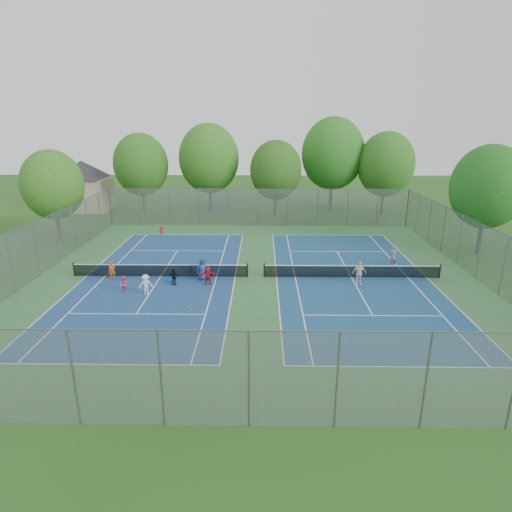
{
  "coord_description": "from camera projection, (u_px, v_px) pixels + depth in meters",
  "views": [
    {
      "loc": [
        0.46,
        -29.39,
        11.04
      ],
      "look_at": [
        0.0,
        1.0,
        1.3
      ],
      "focal_mm": 30.0,
      "sensor_mm": 36.0,
      "label": 1
    }
  ],
  "objects": [
    {
      "name": "tennis_ball_4",
      "position": [
        190.0,
        310.0,
        25.83
      ],
      "size": [
        0.07,
        0.07,
        0.07
      ],
      "primitive_type": "sphere",
      "color": "#BAE334",
      "rests_on": "ground"
    },
    {
      "name": "child_far_baseline",
      "position": [
        161.0,
        231.0,
        42.22
      ],
      "size": [
        0.67,
        0.41,
        1.01
      ],
      "primitive_type": "imported",
      "rotation": [
        0.0,
        0.0,
        3.1
      ],
      "color": "#A9181F",
      "rests_on": "ground"
    },
    {
      "name": "fence_west",
      "position": [
        35.0,
        250.0,
        30.98
      ],
      "size": [
        0.1,
        32.0,
        4.0
      ],
      "primitive_type": "cube",
      "rotation": [
        0.0,
        0.0,
        1.57
      ],
      "color": "gray",
      "rests_on": "ground"
    },
    {
      "name": "tree_side_w",
      "position": [
        53.0,
        185.0,
        39.56
      ],
      "size": [
        5.6,
        5.6,
        8.47
      ],
      "color": "#443326",
      "rests_on": "ground"
    },
    {
      "name": "net_right",
      "position": [
        352.0,
        272.0,
        31.12
      ],
      "size": [
        12.87,
        0.1,
        0.91
      ],
      "primitive_type": "cube",
      "color": "black",
      "rests_on": "ground"
    },
    {
      "name": "teen_court_b",
      "position": [
        359.0,
        273.0,
        29.73
      ],
      "size": [
        1.04,
        0.55,
        1.68
      ],
      "primitive_type": "imported",
      "rotation": [
        0.0,
        0.0,
        0.14
      ],
      "color": "white",
      "rests_on": "ground"
    },
    {
      "name": "tree_nw",
      "position": [
        141.0,
        165.0,
        50.71
      ],
      "size": [
        6.4,
        6.4,
        9.58
      ],
      "color": "#443326",
      "rests_on": "ground"
    },
    {
      "name": "court_right",
      "position": [
        351.0,
        277.0,
        31.26
      ],
      "size": [
        10.97,
        23.77,
        0.01
      ],
      "primitive_type": "cube",
      "color": "navy",
      "rests_on": "court_pad"
    },
    {
      "name": "court_pad",
      "position": [
        256.0,
        277.0,
        31.36
      ],
      "size": [
        32.0,
        32.0,
        0.01
      ],
      "primitive_type": "cube",
      "color": "#326A37",
      "rests_on": "ground"
    },
    {
      "name": "tree_nr",
      "position": [
        333.0,
        154.0,
        51.94
      ],
      "size": [
        7.6,
        7.6,
        11.42
      ],
      "color": "#443326",
      "rests_on": "ground"
    },
    {
      "name": "tree_side_e",
      "position": [
        488.0,
        187.0,
        35.05
      ],
      "size": [
        6.0,
        6.0,
        9.2
      ],
      "color": "#443326",
      "rests_on": "ground"
    },
    {
      "name": "fence_south",
      "position": [
        249.0,
        380.0,
        15.52
      ],
      "size": [
        32.0,
        0.1,
        4.0
      ],
      "primitive_type": "cube",
      "color": "gray",
      "rests_on": "ground"
    },
    {
      "name": "net_left",
      "position": [
        160.0,
        271.0,
        31.32
      ],
      "size": [
        12.87,
        0.1,
        0.91
      ],
      "primitive_type": "cube",
      "color": "black",
      "rests_on": "ground"
    },
    {
      "name": "student_c",
      "position": [
        146.0,
        285.0,
        28.03
      ],
      "size": [
        1.0,
        0.71,
        1.4
      ],
      "primitive_type": "imported",
      "rotation": [
        0.0,
        0.0,
        0.23
      ],
      "color": "white",
      "rests_on": "ground"
    },
    {
      "name": "tennis_ball_1",
      "position": [
        108.0,
        281.0,
        30.53
      ],
      "size": [
        0.07,
        0.07,
        0.07
      ],
      "primitive_type": "sphere",
      "color": "#CAD331",
      "rests_on": "ground"
    },
    {
      "name": "tennis_ball_7",
      "position": [
        130.0,
        285.0,
        29.82
      ],
      "size": [
        0.07,
        0.07,
        0.07
      ],
      "primitive_type": "sphere",
      "color": "#BFD331",
      "rests_on": "ground"
    },
    {
      "name": "student_e",
      "position": [
        202.0,
        269.0,
        30.6
      ],
      "size": [
        0.95,
        0.81,
        1.64
      ],
      "primitive_type": "imported",
      "rotation": [
        0.0,
        0.0,
        0.43
      ],
      "color": "navy",
      "rests_on": "ground"
    },
    {
      "name": "tennis_ball_9",
      "position": [
        96.0,
        288.0,
        29.16
      ],
      "size": [
        0.07,
        0.07,
        0.07
      ],
      "primitive_type": "sphere",
      "color": "#C4F037",
      "rests_on": "ground"
    },
    {
      "name": "tree_ne",
      "position": [
        386.0,
        164.0,
        50.27
      ],
      "size": [
        6.6,
        6.6,
        9.77
      ],
      "color": "#443326",
      "rests_on": "ground"
    },
    {
      "name": "student_f",
      "position": [
        208.0,
        275.0,
        29.73
      ],
      "size": [
        1.31,
        0.56,
        1.37
      ],
      "primitive_type": "imported",
      "rotation": [
        0.0,
        0.0,
        0.13
      ],
      "color": "#AA1827",
      "rests_on": "ground"
    },
    {
      "name": "ball_hopper",
      "position": [
        191.0,
        269.0,
        32.35
      ],
      "size": [
        0.31,
        0.31,
        0.53
      ],
      "primitive_type": "cube",
      "rotation": [
        0.0,
        0.0,
        0.17
      ],
      "color": "green",
      "rests_on": "ground"
    },
    {
      "name": "tennis_ball_0",
      "position": [
        216.0,
        283.0,
        30.06
      ],
      "size": [
        0.07,
        0.07,
        0.07
      ],
      "primitive_type": "sphere",
      "color": "#D2E635",
      "rests_on": "ground"
    },
    {
      "name": "court_left",
      "position": [
        161.0,
        276.0,
        31.46
      ],
      "size": [
        10.97,
        23.77,
        0.01
      ],
      "primitive_type": "cube",
      "color": "navy",
      "rests_on": "court_pad"
    },
    {
      "name": "student_b",
      "position": [
        124.0,
        284.0,
        28.38
      ],
      "size": [
        0.66,
        0.58,
        1.15
      ],
      "primitive_type": "imported",
      "rotation": [
        0.0,
        0.0,
        -0.3
      ],
      "color": "#E25889",
      "rests_on": "ground"
    },
    {
      "name": "fence_east",
      "position": [
        479.0,
        252.0,
        30.52
      ],
      "size": [
        0.1,
        32.0,
        4.0
      ],
      "primitive_type": "cube",
      "rotation": [
        0.0,
        0.0,
        1.57
      ],
      "color": "gray",
      "rests_on": "ground"
    },
    {
      "name": "house",
      "position": [
        83.0,
        177.0,
        53.24
      ],
      "size": [
        11.03,
        11.03,
        7.3
      ],
      "color": "#B7A88C",
      "rests_on": "ground"
    },
    {
      "name": "tennis_ball_5",
      "position": [
        100.0,
        283.0,
        30.18
      ],
      "size": [
        0.07,
        0.07,
        0.07
      ],
      "primitive_type": "sphere",
      "color": "yellow",
      "rests_on": "ground"
    },
    {
      "name": "tennis_ball_6",
      "position": [
        188.0,
        307.0,
        26.29
      ],
      "size": [
        0.07,
        0.07,
        0.07
      ],
      "primitive_type": "sphere",
      "color": "#ADCC2F",
      "rests_on": "ground"
    },
    {
      "name": "tree_nl",
      "position": [
        209.0,
        158.0,
        51.35
      ],
      "size": [
        7.2,
        7.2,
        10.69
      ],
      "color": "#443326",
      "rests_on": "ground"
    },
    {
      "name": "tennis_ball_3",
      "position": [
        107.0,
        301.0,
        27.15
      ],
      "size": [
        0.07,
        0.07,
        0.07
      ],
      "primitive_type": "sphere",
      "color": "#B3CA2F",
      "rests_on": "ground"
    },
    {
      "name": "ball_crate",
      "position": [
        171.0,
        281.0,
        30.13
      ],
      "size": [
        0.43,
        0.43,
        0.29
      ],
      "primitive_type": "cube",
      "rotation": [
        0.0,
        0.0,
        0.29
      ],
      "color": "#1641A9",
      "rests_on": "ground"
    },
    {
      "name": "student_d",
      "position": [
        174.0,
        277.0,
        29.67
      ],
      "size": [
        0.76,
        0.5,
        1.19
      ],
      "primitive_type": "imported",
      "rotation": [
        0.0,
        0.0,
        -0.33
      ],
      "color": "black",
      "rests_on": "ground"
    },
    {
      "name": "ground",
      "position": [
        256.0,
        277.0,
        31.36
      ],
      "size": [
        120.0,
        120.0,
        0.0
      ],
      "primitive_type": "plane",
      "color": "#245119",
      "rests_on": "ground"
    },
    {
      "name": "student_a",
      "position": [
        112.0,
        271.0,
        30.74
      ],
      "size": [
        0.58,
        0.51,
        1.33
      ],
      "primitive_type": "imported",
      "rotation": [
        0.0,
        0.0,
        0.5
      ],
      "color": "#BF4D12",
      "rests_on": "ground"
    },
    {
      "name": "tree_nc",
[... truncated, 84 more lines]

